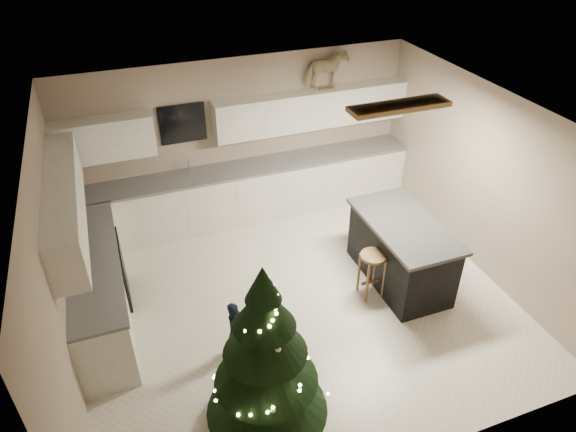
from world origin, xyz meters
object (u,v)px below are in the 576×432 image
object	(u,v)px
bar_stool	(373,265)
christmas_tree	(266,365)
island	(401,252)
rocking_horse	(327,70)
toddler	(236,329)

from	to	relation	value
bar_stool	christmas_tree	xyz separation A→B (m)	(-1.94, -1.37, 0.35)
island	bar_stool	distance (m)	0.54
rocking_horse	toddler	bearing A→B (deg)	131.72
christmas_tree	rocking_horse	size ratio (longest dim) A/B	2.96
bar_stool	rocking_horse	world-z (taller)	rocking_horse
island	toddler	xyz separation A→B (m)	(-2.50, -0.50, -0.10)
bar_stool	christmas_tree	size ratio (longest dim) A/B	0.32
island	toddler	size ratio (longest dim) A/B	2.25
island	toddler	bearing A→B (deg)	-168.63
toddler	island	bearing A→B (deg)	-29.08
island	toddler	distance (m)	2.55
bar_stool	christmas_tree	distance (m)	2.40
toddler	rocking_horse	xyz separation A→B (m)	(2.38, 2.91, 1.93)
bar_stool	rocking_horse	bearing A→B (deg)	81.19
bar_stool	rocking_horse	size ratio (longest dim) A/B	0.95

